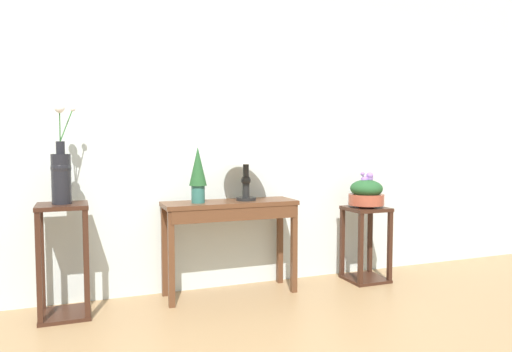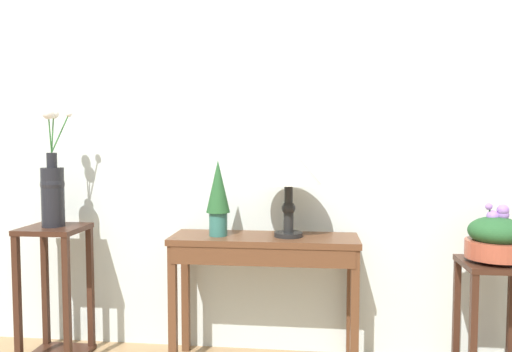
{
  "view_description": "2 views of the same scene",
  "coord_description": "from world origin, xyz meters",
  "px_view_note": "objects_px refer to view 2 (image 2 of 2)",
  "views": [
    {
      "loc": [
        -1.08,
        -2.28,
        1.23
      ],
      "look_at": [
        0.26,
        1.23,
        0.97
      ],
      "focal_mm": 33.15,
      "sensor_mm": 36.0,
      "label": 1
    },
    {
      "loc": [
        0.34,
        -1.48,
        1.3
      ],
      "look_at": [
        0.02,
        1.33,
        1.11
      ],
      "focal_mm": 34.72,
      "sensor_mm": 36.0,
      "label": 2
    }
  ],
  "objects_px": {
    "console_table": "(264,259)",
    "flower_vase_tall_left": "(53,187)",
    "potted_plant_on_console": "(218,194)",
    "pedestal_stand_left": "(55,293)",
    "table_lamp": "(289,168)",
    "planter_bowl_wide_right": "(496,238)",
    "pedestal_stand_right": "(493,322)"
  },
  "relations": [
    {
      "from": "console_table",
      "to": "pedestal_stand_right",
      "type": "height_order",
      "value": "console_table"
    },
    {
      "from": "console_table",
      "to": "planter_bowl_wide_right",
      "type": "xyz_separation_m",
      "value": [
        1.25,
        -0.04,
        0.16
      ]
    },
    {
      "from": "pedestal_stand_left",
      "to": "planter_bowl_wide_right",
      "type": "bearing_deg",
      "value": -0.16
    },
    {
      "from": "potted_plant_on_console",
      "to": "pedestal_stand_right",
      "type": "height_order",
      "value": "potted_plant_on_console"
    },
    {
      "from": "potted_plant_on_console",
      "to": "flower_vase_tall_left",
      "type": "distance_m",
      "value": 0.98
    },
    {
      "from": "table_lamp",
      "to": "console_table",
      "type": "bearing_deg",
      "value": -171.23
    },
    {
      "from": "potted_plant_on_console",
      "to": "planter_bowl_wide_right",
      "type": "relative_size",
      "value": 1.39
    },
    {
      "from": "console_table",
      "to": "flower_vase_tall_left",
      "type": "xyz_separation_m",
      "value": [
        -1.25,
        -0.04,
        0.4
      ]
    },
    {
      "from": "potted_plant_on_console",
      "to": "pedestal_stand_right",
      "type": "xyz_separation_m",
      "value": [
        1.51,
        -0.04,
        -0.67
      ]
    },
    {
      "from": "table_lamp",
      "to": "potted_plant_on_console",
      "type": "relative_size",
      "value": 1.19
    },
    {
      "from": "pedestal_stand_right",
      "to": "planter_bowl_wide_right",
      "type": "height_order",
      "value": "planter_bowl_wide_right"
    },
    {
      "from": "console_table",
      "to": "pedestal_stand_left",
      "type": "bearing_deg",
      "value": -178.34
    },
    {
      "from": "table_lamp",
      "to": "planter_bowl_wide_right",
      "type": "relative_size",
      "value": 1.65
    },
    {
      "from": "table_lamp",
      "to": "pedestal_stand_left",
      "type": "relative_size",
      "value": 0.65
    },
    {
      "from": "flower_vase_tall_left",
      "to": "pedestal_stand_right",
      "type": "height_order",
      "value": "flower_vase_tall_left"
    },
    {
      "from": "pedestal_stand_left",
      "to": "planter_bowl_wide_right",
      "type": "distance_m",
      "value": 2.53
    },
    {
      "from": "table_lamp",
      "to": "pedestal_stand_right",
      "type": "xyz_separation_m",
      "value": [
        1.11,
        -0.06,
        -0.83
      ]
    },
    {
      "from": "pedestal_stand_right",
      "to": "console_table",
      "type": "bearing_deg",
      "value": 178.02
    },
    {
      "from": "pedestal_stand_right",
      "to": "potted_plant_on_console",
      "type": "bearing_deg",
      "value": 178.33
    },
    {
      "from": "table_lamp",
      "to": "potted_plant_on_console",
      "type": "height_order",
      "value": "table_lamp"
    },
    {
      "from": "potted_plant_on_console",
      "to": "pedestal_stand_left",
      "type": "height_order",
      "value": "potted_plant_on_console"
    },
    {
      "from": "potted_plant_on_console",
      "to": "pedestal_stand_left",
      "type": "relative_size",
      "value": 0.54
    },
    {
      "from": "console_table",
      "to": "table_lamp",
      "type": "relative_size",
      "value": 2.06
    },
    {
      "from": "table_lamp",
      "to": "planter_bowl_wide_right",
      "type": "height_order",
      "value": "table_lamp"
    },
    {
      "from": "console_table",
      "to": "potted_plant_on_console",
      "type": "relative_size",
      "value": 2.45
    },
    {
      "from": "console_table",
      "to": "potted_plant_on_console",
      "type": "bearing_deg",
      "value": 179.81
    },
    {
      "from": "console_table",
      "to": "table_lamp",
      "type": "distance_m",
      "value": 0.54
    },
    {
      "from": "console_table",
      "to": "potted_plant_on_console",
      "type": "distance_m",
      "value": 0.46
    },
    {
      "from": "console_table",
      "to": "pedestal_stand_left",
      "type": "height_order",
      "value": "pedestal_stand_left"
    },
    {
      "from": "console_table",
      "to": "flower_vase_tall_left",
      "type": "bearing_deg",
      "value": -178.34
    },
    {
      "from": "table_lamp",
      "to": "pedestal_stand_right",
      "type": "relative_size",
      "value": 0.78
    },
    {
      "from": "console_table",
      "to": "potted_plant_on_console",
      "type": "xyz_separation_m",
      "value": [
        -0.27,
        0.0,
        0.37
      ]
    }
  ]
}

